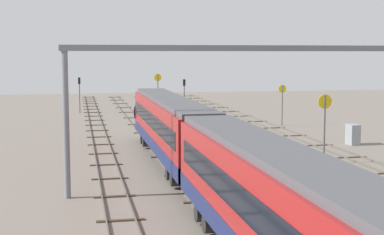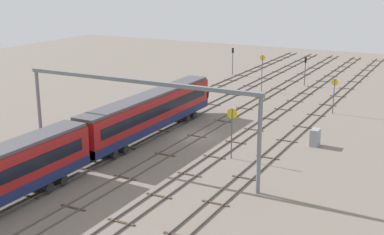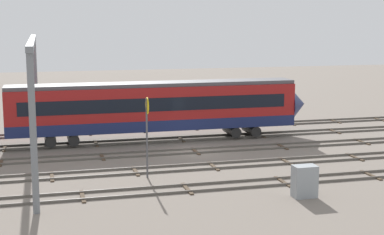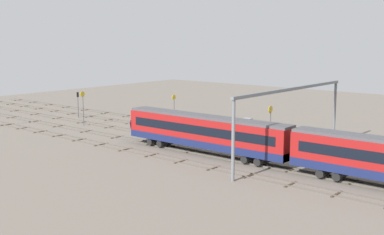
% 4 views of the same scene
% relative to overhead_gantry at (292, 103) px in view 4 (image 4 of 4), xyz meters
% --- Properties ---
extents(ground_plane, '(152.50, 152.50, 0.00)m').
position_rel_overhead_gantry_xyz_m(ground_plane, '(11.85, -0.20, -6.90)').
color(ground_plane, slate).
extents(track_near_foreground, '(136.50, 2.40, 0.16)m').
position_rel_overhead_gantry_xyz_m(track_near_foreground, '(11.85, -9.90, -6.83)').
color(track_near_foreground, '#59544C').
rests_on(track_near_foreground, ground).
extents(track_second_near, '(136.50, 2.40, 0.16)m').
position_rel_overhead_gantry_xyz_m(track_second_near, '(11.85, -5.05, -6.83)').
color(track_second_near, '#59544C').
rests_on(track_second_near, ground).
extents(track_middle, '(136.50, 2.40, 0.16)m').
position_rel_overhead_gantry_xyz_m(track_middle, '(11.85, -0.20, -6.83)').
color(track_middle, '#59544C').
rests_on(track_middle, ground).
extents(track_with_train, '(136.50, 2.40, 0.16)m').
position_rel_overhead_gantry_xyz_m(track_with_train, '(11.85, 4.65, -6.83)').
color(track_with_train, '#59544C').
rests_on(track_with_train, ground).
extents(track_far_background, '(136.50, 2.40, 0.16)m').
position_rel_overhead_gantry_xyz_m(track_far_background, '(11.85, 9.51, -6.83)').
color(track_far_background, '#59544C').
rests_on(track_far_background, ground).
extents(overhead_gantry, '(0.40, 24.91, 8.76)m').
position_rel_overhead_gantry_xyz_m(overhead_gantry, '(0.00, 0.00, 0.00)').
color(overhead_gantry, slate).
rests_on(overhead_gantry, ground).
extents(speed_sign_near_foreground, '(0.14, 1.08, 5.24)m').
position_rel_overhead_gantry_xyz_m(speed_sign_near_foreground, '(6.93, -6.66, -3.38)').
color(speed_sign_near_foreground, '#4C4C51').
rests_on(speed_sign_near_foreground, ground).
extents(speed_sign_mid_trackside, '(0.14, 0.92, 4.71)m').
position_rel_overhead_gantry_xyz_m(speed_sign_mid_trackside, '(29.43, -11.57, -3.82)').
color(speed_sign_mid_trackside, '#4C4C51').
rests_on(speed_sign_mid_trackside, ground).
extents(speed_sign_far_trackside, '(0.14, 0.91, 5.78)m').
position_rel_overhead_gantry_xyz_m(speed_sign_far_trackside, '(37.87, 1.67, -3.20)').
color(speed_sign_far_trackside, '#4C4C51').
rests_on(speed_sign_far_trackside, ground).
extents(signal_light_trackside_departure, '(0.31, 0.32, 4.72)m').
position_rel_overhead_gantry_xyz_m(signal_light_trackside_departure, '(45.52, -3.07, -3.82)').
color(signal_light_trackside_departure, '#4C4C51').
rests_on(signal_light_trackside_departure, ground).
extents(relay_cabinet, '(1.36, 0.88, 1.86)m').
position_rel_overhead_gantry_xyz_m(relay_cabinet, '(14.91, -13.06, -5.97)').
color(relay_cabinet, gray).
rests_on(relay_cabinet, ground).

